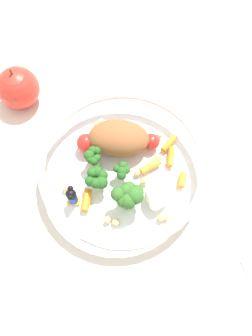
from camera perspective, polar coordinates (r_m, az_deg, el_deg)
The scene contains 3 objects.
ground_plane at distance 0.56m, azimuth -0.27°, elevation 0.65°, with size 2.40×2.40×0.00m, color silver.
food_container at distance 0.53m, azimuth 0.02°, elevation 0.34°, with size 0.25×0.25×0.06m.
loose_apple at distance 0.62m, azimuth -17.17°, elevation 12.38°, with size 0.07×0.07×0.08m.
Camera 1 is at (0.23, 0.03, 0.51)m, focal length 37.39 mm.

